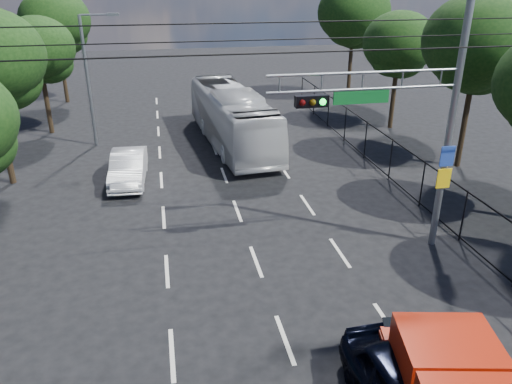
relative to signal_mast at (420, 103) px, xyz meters
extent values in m
cube|color=beige|center=(-8.28, -3.99, -5.24)|extent=(0.12, 2.00, 0.01)
cube|color=beige|center=(-8.28, 0.01, -5.24)|extent=(0.12, 2.00, 0.01)
cube|color=beige|center=(-8.28, 4.01, -5.24)|extent=(0.12, 2.00, 0.01)
cube|color=beige|center=(-8.28, 8.01, -5.24)|extent=(0.12, 2.00, 0.01)
cube|color=beige|center=(-8.28, 12.01, -5.24)|extent=(0.12, 2.00, 0.01)
cube|color=beige|center=(-8.28, 16.01, -5.24)|extent=(0.12, 2.00, 0.01)
cube|color=beige|center=(-8.28, 20.01, -5.24)|extent=(0.12, 2.00, 0.01)
cube|color=beige|center=(-8.28, 24.01, -5.24)|extent=(0.12, 2.00, 0.01)
cube|color=beige|center=(-5.28, -3.99, -5.24)|extent=(0.12, 2.00, 0.01)
cube|color=beige|center=(-5.28, 0.01, -5.24)|extent=(0.12, 2.00, 0.01)
cube|color=beige|center=(-5.28, 4.01, -5.24)|extent=(0.12, 2.00, 0.01)
cube|color=beige|center=(-5.28, 8.01, -5.24)|extent=(0.12, 2.00, 0.01)
cube|color=beige|center=(-5.28, 12.01, -5.24)|extent=(0.12, 2.00, 0.01)
cube|color=beige|center=(-5.28, 16.01, -5.24)|extent=(0.12, 2.00, 0.01)
cube|color=beige|center=(-5.28, 20.01, -5.24)|extent=(0.12, 2.00, 0.01)
cube|color=beige|center=(-5.28, 24.01, -5.24)|extent=(0.12, 2.00, 0.01)
cube|color=beige|center=(-2.28, -3.99, -5.24)|extent=(0.12, 2.00, 0.01)
cube|color=beige|center=(-2.28, 0.01, -5.24)|extent=(0.12, 2.00, 0.01)
cube|color=beige|center=(-2.28, 4.01, -5.24)|extent=(0.12, 2.00, 0.01)
cube|color=beige|center=(-2.28, 8.01, -5.24)|extent=(0.12, 2.00, 0.01)
cube|color=beige|center=(-2.28, 12.01, -5.24)|extent=(0.12, 2.00, 0.01)
cube|color=beige|center=(-2.28, 16.01, -5.24)|extent=(0.12, 2.00, 0.01)
cube|color=beige|center=(-2.28, 20.01, -5.24)|extent=(0.12, 2.00, 0.01)
cube|color=beige|center=(-2.28, 24.01, -5.24)|extent=(0.12, 2.00, 0.01)
cylinder|color=slate|center=(1.22, 0.01, -0.49)|extent=(0.24, 0.24, 9.50)
cylinder|color=slate|center=(-1.88, 0.01, 1.01)|extent=(6.20, 0.08, 0.08)
cylinder|color=slate|center=(-1.88, 0.01, 0.51)|extent=(6.20, 0.08, 0.08)
cube|color=black|center=(-3.58, 0.01, 0.21)|extent=(1.00, 0.28, 0.35)
sphere|color=#3F0505|center=(-3.90, -0.14, 0.21)|extent=(0.20, 0.20, 0.20)
sphere|color=#4C3805|center=(-3.58, -0.14, 0.21)|extent=(0.20, 0.20, 0.20)
sphere|color=#0CE533|center=(-3.26, -0.14, 0.21)|extent=(0.20, 0.20, 0.20)
cube|color=#0D6023|center=(-1.98, 0.01, 0.26)|extent=(1.80, 0.05, 0.40)
cube|color=#2344A7|center=(1.20, -0.13, -1.84)|extent=(0.50, 0.04, 0.70)
cube|color=yellow|center=(1.20, -0.13, -2.64)|extent=(0.50, 0.04, 0.70)
cylinder|color=slate|center=(0.62, 0.01, 0.76)|extent=(0.05, 0.05, 0.50)
cylinder|color=slate|center=(-0.68, 0.01, 0.76)|extent=(0.05, 0.05, 0.50)
cylinder|color=slate|center=(-1.98, 0.01, 0.76)|extent=(0.05, 0.05, 0.50)
cylinder|color=slate|center=(-3.28, 0.01, 0.76)|extent=(0.05, 0.05, 0.50)
cylinder|color=slate|center=(-4.58, 0.01, 0.76)|extent=(0.05, 0.05, 0.50)
cylinder|color=slate|center=(-11.78, 14.01, -1.74)|extent=(0.18, 0.18, 7.00)
cylinder|color=slate|center=(-10.98, 14.01, 1.76)|extent=(1.60, 0.09, 0.09)
cube|color=slate|center=(-10.08, 14.01, 1.76)|extent=(0.60, 0.22, 0.15)
cylinder|color=black|center=(-5.28, -1.99, 1.96)|extent=(22.00, 0.04, 0.04)
cylinder|color=black|center=(-5.28, 1.51, 2.36)|extent=(22.00, 0.04, 0.04)
cylinder|color=black|center=(-5.28, 3.01, 1.66)|extent=(22.00, 0.04, 0.04)
cube|color=black|center=(2.32, 4.01, -3.29)|extent=(0.04, 34.00, 0.06)
cube|color=black|center=(2.32, 4.01, -5.09)|extent=(0.04, 34.00, 0.06)
cylinder|color=black|center=(2.32, 0.01, -4.24)|extent=(0.06, 0.06, 2.00)
cylinder|color=black|center=(2.32, 3.01, -4.24)|extent=(0.06, 0.06, 2.00)
cylinder|color=black|center=(2.32, 6.01, -4.24)|extent=(0.06, 0.06, 2.00)
cylinder|color=black|center=(2.32, 9.01, -4.24)|extent=(0.06, 0.06, 2.00)
cylinder|color=black|center=(2.32, 12.01, -4.24)|extent=(0.06, 0.06, 2.00)
cylinder|color=black|center=(2.32, 15.01, -4.24)|extent=(0.06, 0.06, 2.00)
cylinder|color=black|center=(2.32, 18.01, -4.24)|extent=(0.06, 0.06, 2.00)
cylinder|color=black|center=(2.32, 21.01, -4.24)|extent=(0.06, 0.06, 2.00)
cylinder|color=black|center=(6.52, 7.01, -2.86)|extent=(0.28, 0.28, 4.76)
ellipsoid|color=black|center=(6.52, 7.01, 0.88)|extent=(5.10, 5.10, 4.33)
ellipsoid|color=black|center=(6.92, 7.31, -0.31)|extent=(3.40, 3.40, 2.72)
ellipsoid|color=black|center=(6.17, 6.81, -0.14)|extent=(3.23, 3.23, 2.58)
cylinder|color=black|center=(6.12, 14.01, -3.23)|extent=(0.28, 0.28, 4.03)
ellipsoid|color=black|center=(6.12, 14.01, -0.06)|extent=(4.32, 4.32, 3.67)
ellipsoid|color=black|center=(6.52, 14.31, -1.07)|extent=(2.88, 2.88, 2.30)
ellipsoid|color=black|center=(5.77, 13.81, -0.92)|extent=(2.74, 2.74, 2.19)
cylinder|color=black|center=(6.32, 22.01, -2.78)|extent=(0.28, 0.28, 4.93)
ellipsoid|color=black|center=(6.32, 22.01, 1.09)|extent=(5.28, 5.28, 4.49)
ellipsoid|color=black|center=(6.72, 22.31, -0.14)|extent=(3.52, 3.52, 2.82)
ellipsoid|color=black|center=(5.97, 21.81, 0.04)|extent=(3.34, 3.34, 2.68)
cylinder|color=black|center=(-15.08, 9.01, -3.00)|extent=(0.28, 0.28, 4.48)
ellipsoid|color=black|center=(-14.68, 9.31, -0.60)|extent=(3.20, 3.20, 2.56)
cylinder|color=black|center=(-14.68, 17.01, -3.28)|extent=(0.28, 0.28, 3.92)
ellipsoid|color=black|center=(-14.68, 17.01, -0.20)|extent=(4.20, 4.20, 3.57)
ellipsoid|color=black|center=(-14.28, 17.31, -1.18)|extent=(2.80, 2.80, 2.24)
ellipsoid|color=black|center=(-15.03, 16.81, -1.04)|extent=(2.66, 2.66, 2.13)
cylinder|color=black|center=(-14.88, 25.01, -2.95)|extent=(0.28, 0.28, 4.59)
ellipsoid|color=black|center=(-14.88, 25.01, 0.66)|extent=(4.92, 4.92, 4.18)
ellipsoid|color=black|center=(-14.48, 25.31, -0.49)|extent=(3.28, 3.28, 2.62)
ellipsoid|color=black|center=(-15.23, 24.81, -0.32)|extent=(3.12, 3.12, 2.49)
cylinder|color=black|center=(-3.36, -6.31, -4.85)|extent=(0.44, 0.82, 0.78)
cylinder|color=black|center=(-1.50, -6.70, -4.85)|extent=(0.44, 0.82, 0.78)
cube|color=#9B1B08|center=(-2.27, -5.74, -4.46)|extent=(2.14, 1.02, 0.61)
cube|color=black|center=(-2.21, -5.44, -4.18)|extent=(1.95, 0.83, 0.34)
cube|color=#9B1B08|center=(-2.52, -6.94, -3.74)|extent=(2.32, 2.10, 1.06)
imported|color=silver|center=(-4.15, 12.71, -3.67)|extent=(3.76, 11.48, 3.14)
imported|color=white|center=(-9.74, 8.10, -4.53)|extent=(1.72, 4.39, 1.42)
camera|label=1|loc=(-8.10, -14.27, 3.80)|focal=35.00mm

